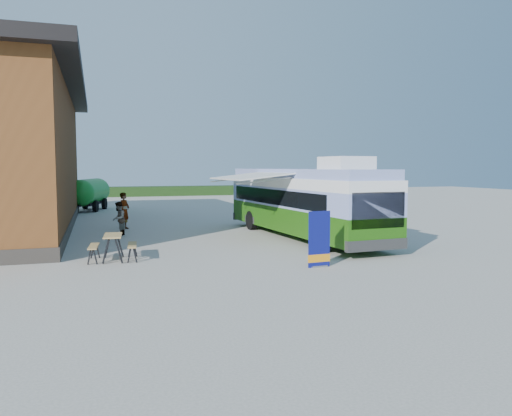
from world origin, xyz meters
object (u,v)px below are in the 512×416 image
object	(u,v)px
banner	(319,244)
picnic_table	(113,241)
bus	(302,200)
person_a	(125,211)
person_b	(119,219)
slurry_tanker	(90,192)

from	to	relation	value
banner	picnic_table	xyz separation A→B (m)	(-6.09, 3.11, -0.07)
bus	person_a	bearing A→B (deg)	139.08
person_b	bus	bearing A→B (deg)	85.62
banner	slurry_tanker	xyz separation A→B (m)	(-7.02, 23.76, 0.59)
bus	banner	bearing A→B (deg)	-112.65
banner	person_b	size ratio (longest dim) A/B	1.13
picnic_table	bus	bearing A→B (deg)	25.56
banner	person_a	size ratio (longest dim) A/B	0.95
person_a	slurry_tanker	distance (m)	12.16
banner	picnic_table	size ratio (longest dim) A/B	1.08
picnic_table	slurry_tanker	xyz separation A→B (m)	(-0.93, 20.65, 0.66)
bus	picnic_table	distance (m)	8.83
bus	banner	size ratio (longest dim) A/B	6.58
slurry_tanker	banner	bearing A→B (deg)	-58.48
person_a	picnic_table	bearing A→B (deg)	-153.03
bus	picnic_table	world-z (taller)	bus
bus	slurry_tanker	xyz separation A→B (m)	(-9.11, 17.50, -0.36)
person_a	person_b	bearing A→B (deg)	-156.74
person_b	banner	bearing A→B (deg)	48.49
person_b	person_a	bearing A→B (deg)	-171.87
picnic_table	person_b	distance (m)	6.26
picnic_table	person_a	bearing A→B (deg)	88.94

